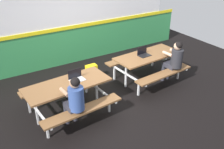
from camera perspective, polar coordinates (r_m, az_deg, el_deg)
The scene contains 9 objects.
ground_plane at distance 6.32m, azimuth -0.15°, elevation -4.37°, with size 10.00×10.00×0.02m, color black.
accent_backdrop at distance 7.68m, azimuth -9.20°, elevation 11.52°, with size 8.00×0.14×2.60m.
picnic_table_left at distance 5.42m, azimuth -10.12°, elevation -3.59°, with size 1.87×1.67×0.74m.
picnic_table_right at distance 6.77m, azimuth 8.09°, elevation 3.23°, with size 1.87×1.67×0.74m.
student_nearer at distance 4.88m, azimuth -8.60°, elevation -5.49°, with size 0.38×0.53×1.21m.
student_further at distance 6.66m, azimuth 14.08°, elevation 3.46°, with size 0.38×0.53×1.21m.
laptop_silver at distance 5.44m, azimuth -8.16°, elevation -0.73°, with size 0.34×0.24×0.22m.
laptop_dark at distance 6.63m, azimuth 7.27°, elevation 4.78°, with size 0.34×0.24×0.22m.
backpack_dark at distance 6.86m, azimuth -4.74°, elevation 0.46°, with size 0.30×0.22×0.44m.
Camera 1 is at (-2.78, -4.57, 3.36)m, focal length 39.85 mm.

